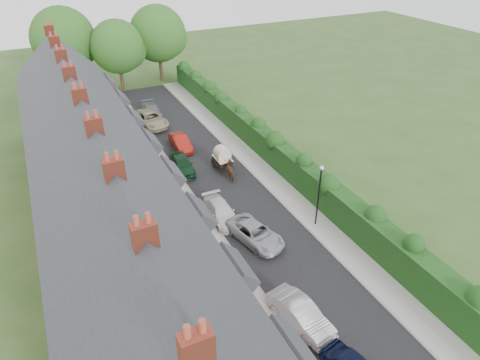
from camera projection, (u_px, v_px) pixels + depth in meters
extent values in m
plane|color=#2D4C1E|center=(307.00, 272.00, 28.19)|extent=(140.00, 140.00, 0.00)
cube|color=black|center=(230.00, 192.00, 36.44)|extent=(6.00, 58.00, 0.02)
cube|color=#98968F|center=(272.00, 180.00, 37.94)|extent=(2.20, 58.00, 0.12)
cube|color=#98968F|center=(188.00, 202.00, 34.98)|extent=(1.70, 58.00, 0.12)
cube|color=gray|center=(262.00, 183.00, 37.54)|extent=(0.18, 58.00, 0.13)
cube|color=gray|center=(197.00, 200.00, 35.27)|extent=(0.18, 58.00, 0.13)
cube|color=black|center=(290.00, 164.00, 37.98)|extent=(1.50, 58.00, 2.50)
cube|color=maroon|center=(100.00, 196.00, 30.07)|extent=(8.00, 40.00, 6.50)
cube|color=#2B2D33|center=(92.00, 155.00, 28.37)|extent=(8.00, 40.20, 8.00)
cube|color=#2B2D33|center=(287.00, 352.00, 16.53)|extent=(1.70, 2.60, 1.70)
cube|color=silver|center=(259.00, 335.00, 18.63)|extent=(0.12, 1.20, 1.60)
cube|color=silver|center=(236.00, 313.00, 21.98)|extent=(0.70, 2.40, 5.20)
cube|color=black|center=(242.00, 326.00, 22.75)|extent=(0.06, 1.80, 1.60)
cube|color=black|center=(242.00, 294.00, 21.49)|extent=(0.06, 1.80, 1.60)
cube|color=#2B2D33|center=(233.00, 271.00, 20.36)|extent=(1.70, 2.60, 1.70)
cube|color=#3F2D2D|center=(215.00, 307.00, 24.29)|extent=(0.08, 0.90, 2.10)
cube|color=silver|center=(214.00, 264.00, 22.46)|extent=(0.12, 1.20, 1.60)
cube|color=silver|center=(200.00, 254.00, 25.82)|extent=(0.70, 2.40, 5.20)
cube|color=black|center=(207.00, 267.00, 26.58)|extent=(0.06, 1.80, 1.60)
cube|color=black|center=(205.00, 237.00, 25.33)|extent=(0.06, 1.80, 1.60)
cube|color=#2B2D33|center=(195.00, 215.00, 24.19)|extent=(1.70, 2.60, 1.70)
cube|color=#3F2D2D|center=(186.00, 254.00, 28.12)|extent=(0.08, 0.90, 2.10)
cube|color=silver|center=(183.00, 214.00, 26.30)|extent=(0.12, 1.20, 1.60)
cube|color=silver|center=(174.00, 211.00, 29.65)|extent=(0.70, 2.40, 5.20)
cube|color=black|center=(180.00, 223.00, 30.42)|extent=(0.06, 1.80, 1.60)
cube|color=black|center=(178.00, 195.00, 29.16)|extent=(0.06, 1.80, 1.60)
cube|color=#2B2D33|center=(168.00, 174.00, 28.03)|extent=(1.70, 2.60, 1.70)
cube|color=#3F2D2D|center=(163.00, 214.00, 31.96)|extent=(0.08, 0.90, 2.10)
cube|color=silver|center=(159.00, 176.00, 30.13)|extent=(0.12, 1.20, 1.60)
cube|color=silver|center=(154.00, 177.00, 33.48)|extent=(0.70, 2.40, 5.20)
cube|color=black|center=(160.00, 189.00, 34.25)|extent=(0.06, 1.80, 1.60)
cube|color=black|center=(157.00, 163.00, 32.99)|extent=(0.06, 1.80, 1.60)
cube|color=#2B2D33|center=(148.00, 143.00, 31.86)|extent=(1.70, 2.60, 1.70)
cube|color=#3F2D2D|center=(145.00, 182.00, 35.79)|extent=(0.08, 0.90, 2.10)
cube|color=silver|center=(141.00, 147.00, 33.96)|extent=(0.12, 1.20, 1.60)
cube|color=silver|center=(138.00, 151.00, 37.32)|extent=(0.70, 2.40, 5.20)
cube|color=black|center=(144.00, 162.00, 38.08)|extent=(0.06, 1.80, 1.60)
cube|color=black|center=(140.00, 137.00, 36.83)|extent=(0.06, 1.80, 1.60)
cube|color=#2B2D33|center=(131.00, 119.00, 35.69)|extent=(1.70, 2.60, 1.70)
cube|color=#3F2D2D|center=(131.00, 157.00, 39.62)|extent=(0.08, 0.90, 2.10)
cube|color=silver|center=(126.00, 124.00, 37.80)|extent=(0.12, 1.20, 1.60)
cube|color=silver|center=(125.00, 129.00, 41.15)|extent=(0.70, 2.40, 5.20)
cube|color=black|center=(130.00, 139.00, 41.92)|extent=(0.06, 1.80, 1.60)
cube|color=black|center=(127.00, 117.00, 40.66)|extent=(0.06, 1.80, 1.60)
cube|color=#2B2D33|center=(118.00, 100.00, 39.53)|extent=(1.70, 2.60, 1.70)
cube|color=#3F2D2D|center=(119.00, 136.00, 43.46)|extent=(0.08, 0.90, 2.10)
cube|color=silver|center=(114.00, 105.00, 41.63)|extent=(0.12, 1.20, 1.60)
cube|color=silver|center=(114.00, 111.00, 44.99)|extent=(0.70, 2.40, 5.20)
cube|color=black|center=(119.00, 121.00, 45.75)|extent=(0.06, 1.80, 1.60)
cube|color=black|center=(116.00, 100.00, 44.49)|extent=(0.06, 1.80, 1.60)
cube|color=#2B2D33|center=(108.00, 84.00, 43.36)|extent=(1.70, 2.60, 1.70)
cube|color=#3F2D2D|center=(109.00, 118.00, 47.29)|extent=(0.08, 0.90, 2.10)
cube|color=silver|center=(104.00, 89.00, 45.47)|extent=(0.12, 1.20, 1.60)
cube|color=maroon|center=(197.00, 355.00, 11.05)|extent=(0.90, 0.50, 1.60)
cylinder|color=#983F2D|center=(187.00, 333.00, 10.48)|extent=(0.20, 0.20, 0.50)
cylinder|color=#983F2D|center=(202.00, 327.00, 10.62)|extent=(0.20, 0.20, 0.50)
cube|color=maroon|center=(145.00, 242.00, 14.88)|extent=(0.90, 0.50, 1.60)
cylinder|color=#983F2D|center=(136.00, 222.00, 14.31)|extent=(0.20, 0.20, 0.50)
cylinder|color=#983F2D|center=(148.00, 219.00, 14.46)|extent=(0.20, 0.20, 0.50)
cube|color=maroon|center=(115.00, 176.00, 18.71)|extent=(0.90, 0.50, 1.60)
cylinder|color=#983F2D|center=(107.00, 158.00, 18.14)|extent=(0.20, 0.20, 0.50)
cylinder|color=#983F2D|center=(116.00, 156.00, 18.29)|extent=(0.20, 0.20, 0.50)
cube|color=maroon|center=(95.00, 132.00, 22.55)|extent=(0.90, 0.50, 1.60)
cylinder|color=#983F2D|center=(88.00, 116.00, 21.98)|extent=(0.20, 0.20, 0.50)
cylinder|color=#983F2D|center=(96.00, 115.00, 22.12)|extent=(0.20, 0.20, 0.50)
cube|color=maroon|center=(81.00, 101.00, 26.38)|extent=(0.90, 0.50, 1.60)
cylinder|color=#983F2D|center=(74.00, 86.00, 25.81)|extent=(0.20, 0.20, 0.50)
cylinder|color=#983F2D|center=(81.00, 85.00, 25.96)|extent=(0.20, 0.20, 0.50)
cube|color=maroon|center=(70.00, 78.00, 30.21)|extent=(0.90, 0.50, 1.60)
cylinder|color=#983F2D|center=(64.00, 65.00, 29.64)|extent=(0.20, 0.20, 0.50)
cylinder|color=#983F2D|center=(70.00, 64.00, 29.79)|extent=(0.20, 0.20, 0.50)
cube|color=maroon|center=(62.00, 60.00, 34.05)|extent=(0.90, 0.50, 1.60)
cylinder|color=#983F2D|center=(57.00, 48.00, 33.48)|extent=(0.20, 0.20, 0.50)
cylinder|color=#983F2D|center=(62.00, 47.00, 33.63)|extent=(0.20, 0.20, 0.50)
cube|color=maroon|center=(55.00, 45.00, 37.88)|extent=(0.90, 0.50, 1.60)
cylinder|color=#983F2D|center=(51.00, 35.00, 37.31)|extent=(0.20, 0.20, 0.50)
cylinder|color=#983F2D|center=(55.00, 34.00, 37.46)|extent=(0.20, 0.20, 0.50)
cube|color=maroon|center=(50.00, 34.00, 41.71)|extent=(0.90, 0.50, 1.60)
cylinder|color=#983F2D|center=(46.00, 24.00, 41.14)|extent=(0.20, 0.20, 0.50)
cylinder|color=#983F2D|center=(50.00, 23.00, 41.29)|extent=(0.20, 0.20, 0.50)
cube|color=maroon|center=(252.00, 324.00, 24.05)|extent=(0.30, 4.70, 0.90)
cube|color=maroon|center=(217.00, 268.00, 27.89)|extent=(0.30, 4.70, 0.90)
cube|color=maroon|center=(191.00, 226.00, 31.72)|extent=(0.30, 4.70, 0.90)
cube|color=maroon|center=(170.00, 192.00, 35.55)|extent=(0.30, 4.70, 0.90)
cube|color=maroon|center=(153.00, 166.00, 39.39)|extent=(0.30, 4.70, 0.90)
cube|color=maroon|center=(139.00, 144.00, 43.22)|extent=(0.30, 4.70, 0.90)
cube|color=maroon|center=(128.00, 125.00, 47.05)|extent=(0.30, 4.70, 0.90)
cube|color=maroon|center=(275.00, 357.00, 22.08)|extent=(0.35, 0.35, 1.10)
cube|color=maroon|center=(233.00, 292.00, 25.92)|extent=(0.35, 0.35, 1.10)
cube|color=maroon|center=(203.00, 244.00, 29.75)|extent=(0.35, 0.35, 1.10)
cube|color=maroon|center=(180.00, 207.00, 33.58)|extent=(0.35, 0.35, 1.10)
cube|color=maroon|center=(161.00, 177.00, 37.42)|extent=(0.35, 0.35, 1.10)
cube|color=maroon|center=(146.00, 153.00, 41.25)|extent=(0.35, 0.35, 1.10)
cube|color=maroon|center=(133.00, 133.00, 45.08)|extent=(0.35, 0.35, 1.10)
cube|color=maroon|center=(122.00, 116.00, 48.92)|extent=(0.35, 0.35, 1.10)
cylinder|color=black|center=(318.00, 199.00, 31.27)|extent=(0.12, 0.12, 4.80)
cylinder|color=black|center=(322.00, 170.00, 29.99)|extent=(0.20, 0.20, 0.10)
sphere|color=silver|center=(322.00, 168.00, 29.91)|extent=(0.32, 0.32, 0.32)
cylinder|color=#332316|center=(121.00, 74.00, 56.50)|extent=(0.50, 0.50, 4.75)
sphere|color=#21521B|center=(117.00, 47.00, 54.66)|extent=(6.80, 6.80, 6.80)
sphere|color=#21521B|center=(128.00, 50.00, 55.75)|extent=(4.76, 4.76, 4.76)
cylinder|color=#332316|center=(160.00, 62.00, 60.14)|extent=(0.50, 0.50, 5.25)
sphere|color=#21521B|center=(158.00, 34.00, 58.11)|extent=(7.60, 7.60, 7.60)
sphere|color=#21521B|center=(168.00, 38.00, 59.29)|extent=(5.32, 5.32, 5.32)
cylinder|color=#332316|center=(70.00, 71.00, 56.38)|extent=(0.50, 0.50, 5.50)
sphere|color=#21521B|center=(63.00, 39.00, 54.25)|extent=(8.00, 8.00, 8.00)
sphere|color=#21521B|center=(77.00, 43.00, 55.47)|extent=(5.60, 5.60, 5.60)
imported|color=#A9A8AD|center=(301.00, 314.00, 24.26)|extent=(2.38, 4.66, 1.46)
imported|color=#9FA1A6|center=(255.00, 233.00, 30.58)|extent=(3.29, 5.18, 1.33)
imported|color=silver|center=(221.00, 212.00, 32.85)|extent=(1.89, 4.51, 1.30)
imported|color=black|center=(182.00, 164.00, 39.04)|extent=(2.03, 4.38, 1.45)
imported|color=maroon|center=(181.00, 142.00, 42.98)|extent=(1.54, 4.18, 1.37)
imported|color=tan|center=(150.00, 119.00, 47.76)|extent=(3.51, 5.86, 1.53)
imported|color=slate|center=(151.00, 111.00, 50.08)|extent=(2.17, 4.71, 1.33)
imported|color=#53341E|center=(231.00, 171.00, 37.92)|extent=(0.96, 1.90, 1.56)
cube|color=black|center=(222.00, 160.00, 39.40)|extent=(1.21, 2.02, 0.51)
cylinder|color=beige|center=(222.00, 154.00, 39.03)|extent=(1.31, 1.26, 1.31)
cube|color=beige|center=(222.00, 158.00, 39.26)|extent=(1.33, 2.07, 0.04)
cylinder|color=black|center=(213.00, 163.00, 39.83)|extent=(0.08, 0.91, 0.91)
cylinder|color=black|center=(226.00, 160.00, 40.32)|extent=(0.08, 0.91, 0.91)
cylinder|color=black|center=(224.00, 166.00, 38.39)|extent=(0.06, 1.82, 0.06)
cylinder|color=black|center=(231.00, 164.00, 38.65)|extent=(0.06, 1.82, 0.06)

